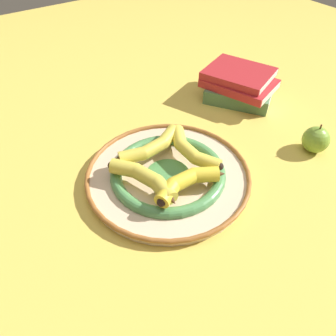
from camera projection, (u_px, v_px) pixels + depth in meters
The scene contains 8 objects.
ground_plane at pixel (175, 179), 0.78m from camera, with size 2.80×2.80×0.00m, color gold.
decorative_bowl at pixel (168, 174), 0.77m from camera, with size 0.39×0.39×0.03m.
banana_a at pixel (190, 149), 0.78m from camera, with size 0.19×0.06×0.03m.
banana_b at pixel (187, 182), 0.70m from camera, with size 0.07×0.18×0.03m.
banana_c at pixel (146, 178), 0.71m from camera, with size 0.19×0.08×0.03m.
banana_d at pixel (151, 147), 0.79m from camera, with size 0.07×0.20×0.03m.
book_stack at pixel (240, 85), 1.01m from camera, with size 0.26×0.23×0.09m.
apple at pixel (316, 140), 0.83m from camera, with size 0.07×0.07×0.08m.
Camera 1 is at (-0.44, 0.33, 0.55)m, focal length 35.00 mm.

